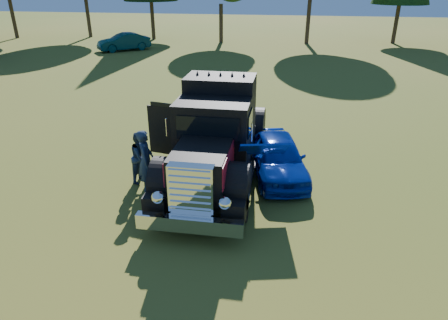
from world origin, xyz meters
TOP-DOWN VIEW (x-y plane):
  - ground at (0.00, 0.00)m, footprint 120.00×120.00m
  - diamond_t_truck at (0.62, 1.59)m, footprint 3.36×7.16m
  - hotrod_coupe at (2.45, 2.20)m, footprint 2.28×4.24m
  - spectator_near at (-1.24, 0.70)m, footprint 0.58×0.75m
  - spectator_far at (-1.57, 1.17)m, footprint 0.73×0.86m
  - distant_teal_car at (-11.26, 23.57)m, footprint 4.24×3.87m

SIDE VIEW (x-z plane):
  - ground at x=0.00m, z-range 0.00..0.00m
  - hotrod_coupe at x=2.45m, z-range -0.30..1.59m
  - distant_teal_car at x=-11.26m, z-range 0.00..1.41m
  - spectator_far at x=-1.57m, z-range 0.00..1.57m
  - spectator_near at x=-1.24m, z-range 0.00..1.81m
  - diamond_t_truck at x=0.62m, z-range -0.22..2.78m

